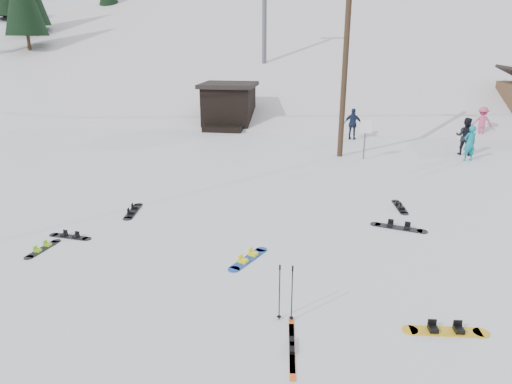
# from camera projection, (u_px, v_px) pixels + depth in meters

# --- Properties ---
(ground) EXTENTS (200.00, 200.00, 0.00)m
(ground) POSITION_uv_depth(u_px,v_px,m) (250.00, 317.00, 9.33)
(ground) COLOR white
(ground) RESTS_ON ground
(ski_slope) EXTENTS (60.00, 85.24, 65.97)m
(ski_slope) POSITION_uv_depth(u_px,v_px,m) (316.00, 168.00, 64.63)
(ski_slope) COLOR silver
(ski_slope) RESTS_ON ground
(ridge_left) EXTENTS (47.54, 95.03, 58.38)m
(ridge_left) POSITION_uv_depth(u_px,v_px,m) (54.00, 163.00, 63.14)
(ridge_left) COLOR white
(ridge_left) RESTS_ON ground
(treeline_left) EXTENTS (20.00, 64.00, 10.00)m
(treeline_left) POSITION_uv_depth(u_px,v_px,m) (16.00, 89.00, 51.84)
(treeline_left) COLOR black
(treeline_left) RESTS_ON ground
(treeline_crest) EXTENTS (50.00, 6.00, 10.00)m
(treeline_crest) POSITION_uv_depth(u_px,v_px,m) (324.00, 67.00, 89.80)
(treeline_crest) COLOR black
(treeline_crest) RESTS_ON ski_slope
(utility_pole) EXTENTS (2.00, 0.26, 9.00)m
(utility_pole) POSITION_uv_depth(u_px,v_px,m) (346.00, 56.00, 20.64)
(utility_pole) COLOR #3A2819
(utility_pole) RESTS_ON ground
(trail_sign) EXTENTS (0.50, 0.09, 1.85)m
(trail_sign) POSITION_uv_depth(u_px,v_px,m) (365.00, 132.00, 21.16)
(trail_sign) COLOR #595B60
(trail_sign) RESTS_ON ground
(lift_hut) EXTENTS (3.40, 4.10, 2.75)m
(lift_hut) POSITION_uv_depth(u_px,v_px,m) (229.00, 105.00, 29.24)
(lift_hut) COLOR black
(lift_hut) RESTS_ON ground
(lift_tower_near) EXTENTS (2.20, 0.36, 8.00)m
(lift_tower_near) POSITION_uv_depth(u_px,v_px,m) (265.00, 5.00, 35.49)
(lift_tower_near) COLOR #595B60
(lift_tower_near) RESTS_ON ski_slope
(hero_snowboard) EXTENTS (0.81, 1.50, 0.11)m
(hero_snowboard) POSITION_uv_depth(u_px,v_px,m) (248.00, 259.00, 11.76)
(hero_snowboard) COLOR #1C46B7
(hero_snowboard) RESTS_ON ground
(hero_skis) EXTENTS (0.28, 1.76, 0.09)m
(hero_skis) POSITION_uv_depth(u_px,v_px,m) (292.00, 347.00, 8.40)
(hero_skis) COLOR #E14E17
(hero_skis) RESTS_ON ground
(ski_poles) EXTENTS (0.34, 0.09, 1.23)m
(ski_poles) POSITION_uv_depth(u_px,v_px,m) (286.00, 292.00, 9.05)
(ski_poles) COLOR black
(ski_poles) RESTS_ON ground
(board_scatter_a) EXTENTS (1.34, 0.37, 0.09)m
(board_scatter_a) POSITION_uv_depth(u_px,v_px,m) (70.00, 236.00, 13.09)
(board_scatter_a) COLOR black
(board_scatter_a) RESTS_ON ground
(board_scatter_b) EXTENTS (0.47, 1.56, 0.11)m
(board_scatter_b) POSITION_uv_depth(u_px,v_px,m) (133.00, 211.00, 15.00)
(board_scatter_b) COLOR black
(board_scatter_b) RESTS_ON ground
(board_scatter_c) EXTENTS (0.38, 1.29, 0.09)m
(board_scatter_c) POSITION_uv_depth(u_px,v_px,m) (43.00, 249.00, 12.33)
(board_scatter_c) COLOR black
(board_scatter_c) RESTS_ON ground
(board_scatter_d) EXTENTS (1.63, 0.67, 0.12)m
(board_scatter_d) POSITION_uv_depth(u_px,v_px,m) (398.00, 227.00, 13.70)
(board_scatter_d) COLOR black
(board_scatter_d) RESTS_ON ground
(board_scatter_e) EXTENTS (1.66, 0.44, 0.12)m
(board_scatter_e) POSITION_uv_depth(u_px,v_px,m) (446.00, 331.00, 8.85)
(board_scatter_e) COLOR yellow
(board_scatter_e) RESTS_ON ground
(board_scatter_f) EXTENTS (0.41, 1.45, 0.10)m
(board_scatter_f) POSITION_uv_depth(u_px,v_px,m) (400.00, 207.00, 15.38)
(board_scatter_f) COLOR black
(board_scatter_f) RESTS_ON ground
(skier_teal) EXTENTS (0.70, 0.57, 1.65)m
(skier_teal) POSITION_uv_depth(u_px,v_px,m) (470.00, 143.00, 21.05)
(skier_teal) COLOR #0D7D88
(skier_teal) RESTS_ON ground
(skier_dark) EXTENTS (1.09, 0.99, 1.81)m
(skier_dark) POSITION_uv_depth(u_px,v_px,m) (465.00, 136.00, 22.15)
(skier_dark) COLOR black
(skier_dark) RESTS_ON ground
(skier_pink) EXTENTS (1.19, 0.76, 1.74)m
(skier_pink) POSITION_uv_depth(u_px,v_px,m) (482.00, 122.00, 26.10)
(skier_pink) COLOR #C0436E
(skier_pink) RESTS_ON ground
(skier_navy) EXTENTS (1.09, 0.64, 1.75)m
(skier_navy) POSITION_uv_depth(u_px,v_px,m) (353.00, 124.00, 25.49)
(skier_navy) COLOR #17223A
(skier_navy) RESTS_ON ground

